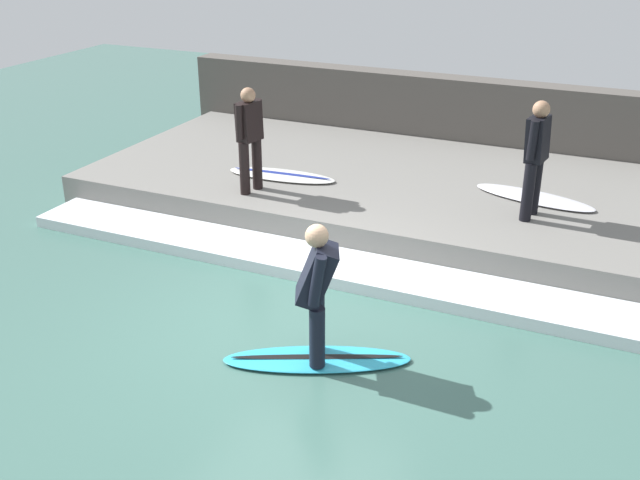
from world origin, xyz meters
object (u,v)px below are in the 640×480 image
at_px(surfer_waiting_near, 536,153).
at_px(surfboard_riding, 317,359).
at_px(surfer_riding, 317,286).
at_px(surfboard_waiting_far, 282,175).
at_px(surfboard_waiting_near, 534,197).
at_px(surfer_waiting_far, 250,134).

bearing_deg(surfer_waiting_near, surfboard_riding, 158.88).
bearing_deg(surfer_riding, surfboard_riding, 180.00).
bearing_deg(surfboard_waiting_far, surfer_riding, -148.45).
xyz_separation_m(surfer_waiting_near, surfboard_waiting_near, (0.70, 0.04, -0.87)).
bearing_deg(surfer_waiting_far, surfboard_waiting_far, -9.48).
height_order(surfboard_riding, surfer_riding, surfer_riding).
xyz_separation_m(surfer_riding, surfer_waiting_near, (3.77, -1.46, 0.48)).
relative_size(surfboard_riding, surfer_riding, 1.33).
distance_m(surfboard_waiting_near, surfboard_waiting_far, 3.82).
relative_size(surfboard_riding, surfer_waiting_near, 1.25).
bearing_deg(surfer_waiting_far, surfer_riding, -141.33).
bearing_deg(surfer_waiting_near, surfboard_waiting_near, 3.42).
xyz_separation_m(surfboard_riding, surfer_riding, (0.00, 0.00, 0.86)).
distance_m(surfer_riding, surfer_waiting_near, 4.07).
bearing_deg(surfer_waiting_far, surfboard_waiting_near, -70.46).
relative_size(surfer_riding, surfboard_waiting_far, 0.84).
height_order(surfer_riding, surfboard_waiting_far, surfer_riding).
distance_m(surfer_riding, surfboard_waiting_far, 4.51).
bearing_deg(surfboard_riding, surfer_waiting_near, -21.12).
height_order(surfer_waiting_near, surfboard_waiting_far, surfer_waiting_near).
height_order(surfboard_waiting_near, surfboard_waiting_far, surfboard_waiting_far).
bearing_deg(surfboard_waiting_far, surfboard_waiting_near, -80.32).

